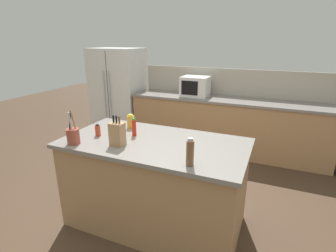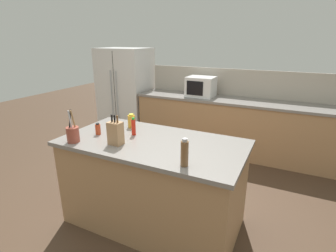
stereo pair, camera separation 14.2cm
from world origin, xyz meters
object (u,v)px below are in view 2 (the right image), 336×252
at_px(refrigerator, 126,92).
at_px(utensil_crock, 73,134).
at_px(knife_block, 116,133).
at_px(spice_jar_paprika, 98,129).
at_px(microwave, 201,87).
at_px(hot_sauce_bottle, 134,127).
at_px(honey_jar, 131,121).
at_px(pepper_grinder, 185,153).

height_order(refrigerator, utensil_crock, refrigerator).
relative_size(knife_block, spice_jar_paprika, 2.34).
bearing_deg(knife_block, microwave, 92.96).
distance_m(hot_sauce_bottle, honey_jar, 0.26).
relative_size(knife_block, honey_jar, 1.86).
relative_size(refrigerator, microwave, 3.72).
bearing_deg(spice_jar_paprika, utensil_crock, -106.17).
bearing_deg(hot_sauce_bottle, knife_block, -92.43).
xyz_separation_m(refrigerator, honey_jar, (1.47, -1.98, 0.15)).
height_order(utensil_crock, hot_sauce_bottle, utensil_crock).
distance_m(hot_sauce_bottle, pepper_grinder, 0.85).
bearing_deg(honey_jar, hot_sauce_bottle, -51.41).
relative_size(refrigerator, honey_jar, 11.05).
relative_size(microwave, spice_jar_paprika, 3.73).
distance_m(microwave, spice_jar_paprika, 2.31).
relative_size(utensil_crock, spice_jar_paprika, 2.58).
relative_size(knife_block, utensil_crock, 0.91).
bearing_deg(honey_jar, utensil_crock, -112.89).
distance_m(spice_jar_paprika, hot_sauce_bottle, 0.38).
bearing_deg(refrigerator, utensil_crock, -65.14).
bearing_deg(honey_jar, knife_block, -73.18).
height_order(pepper_grinder, honey_jar, pepper_grinder).
distance_m(microwave, pepper_grinder, 2.66).
relative_size(utensil_crock, pepper_grinder, 1.38).
xyz_separation_m(hot_sauce_bottle, honey_jar, (-0.16, 0.20, -0.01)).
height_order(microwave, pepper_grinder, microwave).
bearing_deg(spice_jar_paprika, refrigerator, 118.82).
relative_size(hot_sauce_bottle, honey_jar, 1.20).
distance_m(refrigerator, spice_jar_paprika, 2.67).
bearing_deg(hot_sauce_bottle, honey_jar, 128.59).
bearing_deg(spice_jar_paprika, microwave, 81.84).
bearing_deg(honey_jar, refrigerator, 126.53).
relative_size(refrigerator, spice_jar_paprika, 13.88).
distance_m(knife_block, utensil_crock, 0.43).
bearing_deg(refrigerator, spice_jar_paprika, -61.18).
xyz_separation_m(refrigerator, spice_jar_paprika, (1.29, -2.34, 0.14)).
bearing_deg(refrigerator, knife_block, -56.80).
height_order(knife_block, pepper_grinder, knife_block).
distance_m(knife_block, hot_sauce_bottle, 0.29).
xyz_separation_m(knife_block, pepper_grinder, (0.76, -0.12, -0.00)).
distance_m(knife_block, honey_jar, 0.51).
xyz_separation_m(knife_block, honey_jar, (-0.15, 0.49, -0.04)).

